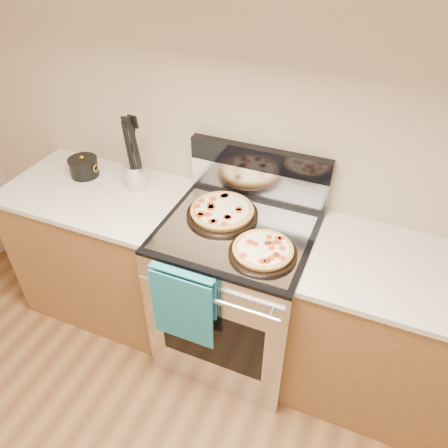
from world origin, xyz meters
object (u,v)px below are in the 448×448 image
at_px(pepperoni_pizza_front, 263,250).
at_px(saucepan, 84,168).
at_px(utensil_crock, 136,176).
at_px(range_body, 235,294).
at_px(pepperoni_pizza_back, 222,212).

xyz_separation_m(pepperoni_pizza_front, saucepan, (-1.20, 0.27, 0.01)).
bearing_deg(pepperoni_pizza_front, utensil_crock, 161.77).
height_order(range_body, utensil_crock, utensil_crock).
relative_size(pepperoni_pizza_front, utensil_crock, 2.07).
relative_size(range_body, saucepan, 5.45).
height_order(pepperoni_pizza_back, pepperoni_pizza_front, pepperoni_pizza_back).
relative_size(range_body, utensil_crock, 5.89).
height_order(range_body, pepperoni_pizza_back, pepperoni_pizza_back).
relative_size(pepperoni_pizza_back, saucepan, 2.21).
distance_m(range_body, pepperoni_pizza_front, 0.54).
bearing_deg(saucepan, range_body, -8.02).
distance_m(pepperoni_pizza_back, saucepan, 0.92).
bearing_deg(saucepan, pepperoni_pizza_back, -4.63).
bearing_deg(pepperoni_pizza_front, range_body, 144.16).
distance_m(pepperoni_pizza_back, utensil_crock, 0.56).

